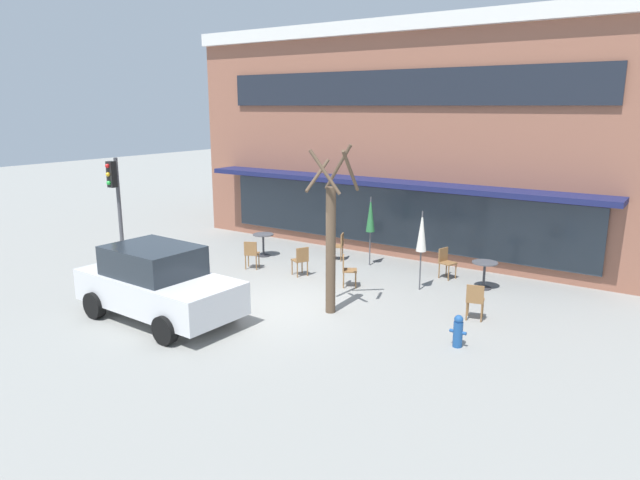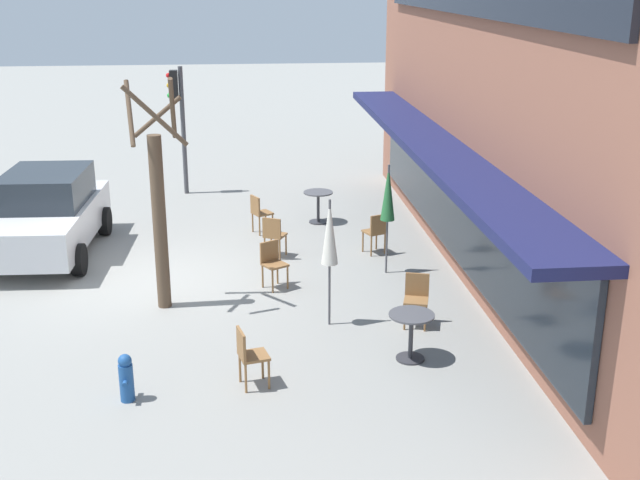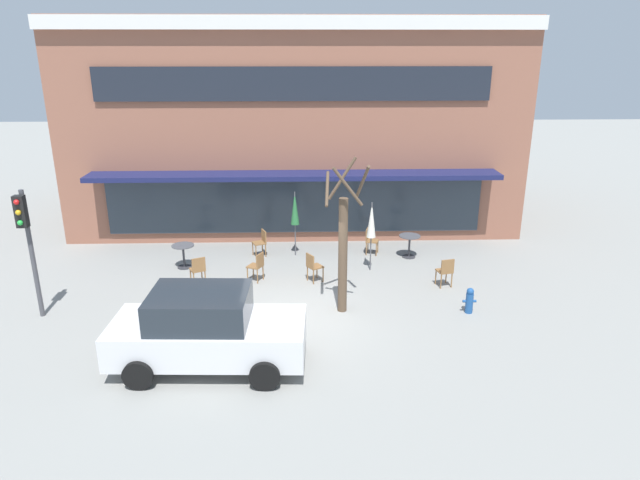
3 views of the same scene
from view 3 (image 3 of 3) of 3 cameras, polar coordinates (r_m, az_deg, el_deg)
name	(u,v)px [view 3 (image 3 of 3)]	position (r m, az deg, el deg)	size (l,w,h in m)	color
ground_plane	(294,317)	(15.02, -2.64, -7.73)	(80.00, 80.00, 0.00)	gray
building_facade	(295,120)	(23.56, -2.50, 11.88)	(16.34, 9.10, 7.65)	#935B47
cafe_table_near_wall	(409,243)	(19.12, 8.94, -0.25)	(0.70, 0.70, 0.76)	#333338
cafe_table_streetside	(183,252)	(18.52, -13.50, -1.21)	(0.70, 0.70, 0.76)	#333338
patio_umbrella_green_folded	(372,221)	(17.53, 5.18, 1.95)	(0.28, 0.28, 2.20)	#4C4C51
patio_umbrella_cream_folded	(295,209)	(18.75, -2.53, 3.14)	(0.28, 0.28, 2.20)	#4C4C51
cafe_chair_0	(198,269)	(17.08, -12.10, -2.81)	(0.54, 0.54, 0.89)	olive
cafe_chair_1	(261,241)	(19.11, -5.91, -0.10)	(0.52, 0.52, 0.89)	olive
cafe_chair_2	(446,270)	(16.98, 12.45, -2.97)	(0.48, 0.48, 0.89)	olive
cafe_chair_3	(370,239)	(19.26, 5.03, 0.09)	(0.49, 0.49, 0.89)	olive
cafe_chair_4	(313,265)	(16.95, -0.70, -2.55)	(0.55, 0.55, 0.89)	olive
cafe_chair_5	(257,265)	(17.09, -6.30, -2.47)	(0.53, 0.53, 0.89)	olive
parked_sedan	(206,330)	(12.77, -11.29, -8.79)	(4.27, 2.15, 1.76)	silver
street_tree	(343,246)	(14.67, 2.34, -0.57)	(1.10, 1.08, 4.09)	brown
traffic_light_pole	(27,234)	(15.89, -27.29, 0.54)	(0.26, 0.43, 3.40)	#47474C
fire_hydrant	(469,300)	(15.61, 14.72, -5.86)	(0.36, 0.20, 0.71)	#1E4C8C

